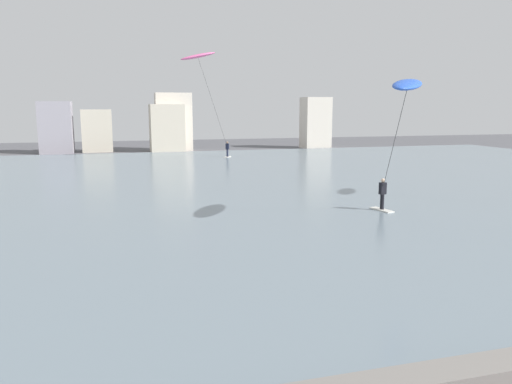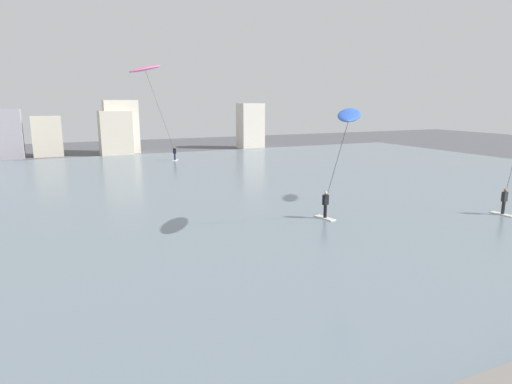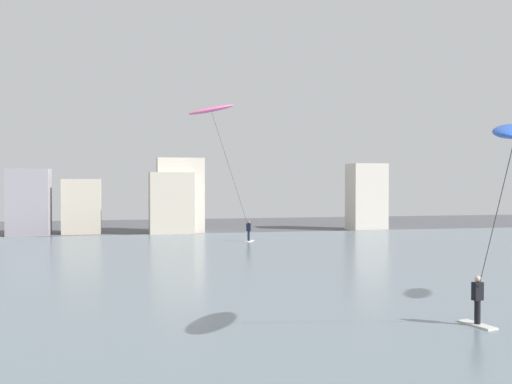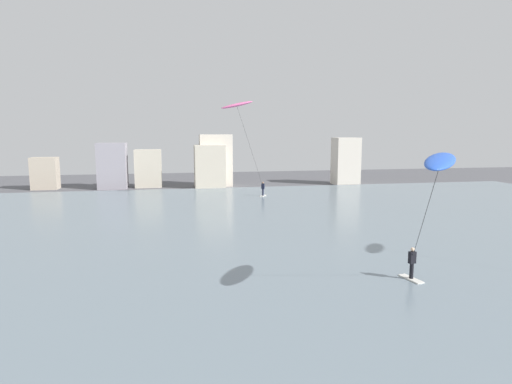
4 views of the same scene
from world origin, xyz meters
name	(u,v)px [view 1 (image 1 of 4)]	position (x,y,z in m)	size (l,w,h in m)	color
water_bay	(217,184)	(0.00, 31.01, 0.05)	(84.00, 52.00, 0.10)	slate
far_shore_buildings	(156,127)	(-1.82, 59.37, 3.01)	(44.03, 5.07, 7.09)	#B7A893
kitesurfer_blue	(405,95)	(5.53, 16.93, 5.81)	(3.13, 5.37, 6.63)	silver
kitesurfer_pink	(200,64)	(1.84, 48.00, 9.64)	(5.47, 2.22, 10.84)	silver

